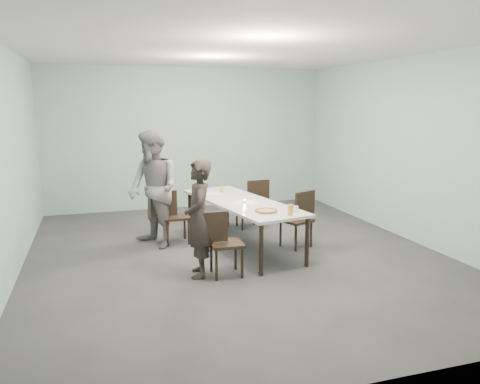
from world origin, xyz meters
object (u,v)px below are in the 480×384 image
object	(u,v)px
diner_near	(199,219)
amber_tumbler	(221,190)
table	(241,204)
chair_near_right	(300,215)
pizza	(266,211)
water_tumbler	(295,209)
beer_glass	(290,210)
chair_far_left	(171,213)
tealight	(244,201)
chair_far_right	(253,200)
chair_near_left	(220,239)
side_plate	(268,208)
diner_far	(153,189)

from	to	relation	value
diner_near	amber_tumbler	world-z (taller)	diner_near
table	chair_near_right	xyz separation A→B (m)	(0.91, -0.20, -0.19)
pizza	chair_near_right	bearing A→B (deg)	38.69
water_tumbler	beer_glass	bearing A→B (deg)	-134.27
pizza	water_tumbler	xyz separation A→B (m)	(0.39, -0.13, 0.03)
pizza	amber_tumbler	distance (m)	1.62
table	water_tumbler	size ratio (longest dim) A/B	30.26
table	amber_tumbler	bearing A→B (deg)	99.35
table	pizza	distance (m)	0.86
table	chair_far_left	world-z (taller)	chair_far_left
chair_near_right	tealight	bearing A→B (deg)	-24.37
chair_far_right	tealight	distance (m)	1.41
chair_far_right	diner_near	xyz separation A→B (m)	(-1.47, -2.12, 0.27)
chair_near_left	amber_tumbler	world-z (taller)	chair_near_left
side_plate	amber_tumbler	xyz separation A→B (m)	(-0.34, 1.36, 0.04)
diner_near	amber_tumbler	size ratio (longest dim) A/B	19.24
table	chair_far_left	xyz separation A→B (m)	(-1.02, 0.55, -0.19)
amber_tumbler	water_tumbler	bearing A→B (deg)	-70.95
diner_near	chair_far_right	bearing A→B (deg)	155.25
chair_near_left	diner_near	world-z (taller)	diner_near
water_tumbler	chair_far_right	bearing A→B (deg)	87.48
chair_far_right	amber_tumbler	xyz separation A→B (m)	(-0.69, -0.36, 0.29)
chair_near_left	side_plate	xyz separation A→B (m)	(0.85, 0.50, 0.25)
water_tumbler	amber_tumbler	bearing A→B (deg)	109.05
tealight	chair_far_left	bearing A→B (deg)	145.42
pizza	table	bearing A→B (deg)	95.95
chair_far_right	beer_glass	world-z (taller)	beer_glass
diner_near	beer_glass	world-z (taller)	diner_near
diner_far	chair_far_left	bearing A→B (deg)	76.73
table	tealight	size ratio (longest dim) A/B	48.63
pizza	water_tumbler	distance (m)	0.41
table	chair_near_left	world-z (taller)	chair_near_left
table	water_tumbler	bearing A→B (deg)	-64.14
pizza	chair_far_left	bearing A→B (deg)	128.32
amber_tumbler	table	bearing A→B (deg)	-80.65
beer_glass	chair_near_right	bearing A→B (deg)	58.25
amber_tumbler	diner_near	bearing A→B (deg)	-113.83
table	diner_near	xyz separation A→B (m)	(-0.90, -1.01, 0.08)
table	beer_glass	world-z (taller)	beer_glass
side_plate	chair_far_left	bearing A→B (deg)	136.98
side_plate	water_tumbler	size ratio (longest dim) A/B	2.00
side_plate	tealight	world-z (taller)	tealight
table	diner_far	distance (m)	1.40
chair_near_right	diner_far	size ratio (longest dim) A/B	0.47
diner_far	pizza	world-z (taller)	diner_far
chair_near_left	beer_glass	bearing A→B (deg)	1.24
diner_near	table	bearing A→B (deg)	148.15
table	water_tumbler	world-z (taller)	water_tumbler
side_plate	table	bearing A→B (deg)	109.50
table	tealight	xyz separation A→B (m)	(-0.00, -0.15, 0.08)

